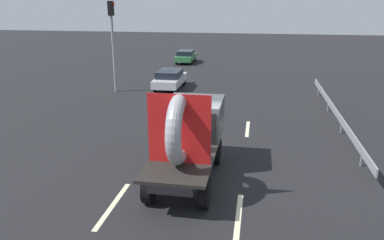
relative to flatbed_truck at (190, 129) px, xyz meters
The scene contains 10 objects.
ground_plane 1.68m from the flatbed_truck, 69.89° to the right, with size 120.00×120.00×0.00m, color black.
flatbed_truck is the anchor object (origin of this frame).
distant_sedan 13.50m from the flatbed_truck, 106.15° to the left, with size 1.68×3.93×1.28m.
traffic_light 13.59m from the flatbed_truck, 122.03° to the left, with size 0.42×0.36×5.82m.
guardrail 9.43m from the flatbed_truck, 48.98° to the left, with size 0.10×14.71×0.71m.
lane_dash_left_near 3.66m from the flatbed_truck, 124.72° to the right, with size 2.75×0.16×0.01m, color beige.
lane_dash_left_far 5.73m from the flatbed_truck, 109.91° to the left, with size 2.20×0.16×0.01m, color beige.
lane_dash_right_near 3.69m from the flatbed_truck, 55.67° to the right, with size 2.67×0.16×0.01m, color beige.
lane_dash_right_far 5.66m from the flatbed_truck, 69.81° to the left, with size 2.31×0.16×0.01m, color beige.
oncoming_car 24.69m from the flatbed_truck, 101.14° to the left, with size 1.58×3.69×1.20m.
Camera 1 is at (2.04, -11.73, 5.86)m, focal length 35.28 mm.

